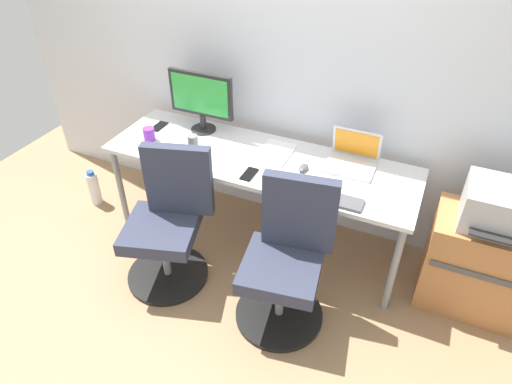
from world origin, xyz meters
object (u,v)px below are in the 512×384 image
Objects in this scene: office_chair_left at (169,224)px; office_chair_right at (287,261)px; water_bottle_on_floor at (94,188)px; side_cabinet at (477,264)px; desktop_monitor at (201,98)px; printer at (500,207)px; coffee_mug at (149,134)px; open_laptop at (352,158)px.

office_chair_left is 1.00× the size of office_chair_right.
side_cabinet is at bearing 3.34° from water_bottle_on_floor.
side_cabinet is at bearing -5.04° from desktop_monitor.
side_cabinet is 0.44m from printer.
desktop_monitor is at bearing 142.32° from office_chair_right.
office_chair_right is at bearing -20.19° from coffee_mug.
open_laptop is (1.10, -0.02, -0.19)m from desktop_monitor.
office_chair_right is at bearing -102.74° from open_laptop.
desktop_monitor is at bearing 174.94° from printer.
office_chair_right is 0.80m from open_laptop.
printer is at bearing 16.80° from office_chair_left.
printer reaches higher than side_cabinet.
office_chair_right is at bearing -37.68° from desktop_monitor.
office_chair_right is 1.96× the size of desktop_monitor.
open_laptop is 1.39m from coffee_mug.
water_bottle_on_floor is 1.23m from desktop_monitor.
open_laptop is (0.96, 0.71, 0.34)m from office_chair_left.
side_cabinet is 1.33× the size of desktop_monitor.
office_chair_right is 1.48× the size of side_cabinet.
printer reaches higher than water_bottle_on_floor.
desktop_monitor reaches higher than water_bottle_on_floor.
printer is at bearing 3.32° from water_bottle_on_floor.
office_chair_right is (0.80, 0.00, 0.00)m from office_chair_left.
water_bottle_on_floor is at bearing 167.93° from office_chair_right.
office_chair_left is 1.48× the size of side_cabinet.
office_chair_right is 3.03× the size of open_laptop.
water_bottle_on_floor is 1.00× the size of open_laptop.
office_chair_left is 0.80m from office_chair_right.
side_cabinet reaches higher than water_bottle_on_floor.
coffee_mug is at bearing -134.16° from desktop_monitor.
office_chair_right is 2.35× the size of printer.
side_cabinet is 2.05× the size of open_laptop.
printer is (-0.00, -0.00, 0.44)m from side_cabinet.
office_chair_right is at bearing -12.07° from water_bottle_on_floor.
office_chair_left is 1.91m from side_cabinet.
open_laptop reaches higher than coffee_mug.
water_bottle_on_floor is at bearing -176.68° from printer.
desktop_monitor is at bearing 174.96° from side_cabinet.
printer is at bearing 2.71° from coffee_mug.
open_laptop is at bearing 36.33° from office_chair_left.
printer is 0.88m from open_laptop.
coffee_mug is (-1.21, 0.44, 0.33)m from office_chair_right.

